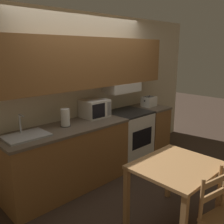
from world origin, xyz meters
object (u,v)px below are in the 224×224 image
Objects in this scene: dining_table at (176,174)px; chair_left_of_table at (224,222)px; microwave at (95,108)px; toaster at (149,101)px; paper_towel_roll at (65,118)px; stove_range at (128,136)px; sink_basin at (26,136)px.

dining_table is 1.06× the size of chair_left_of_table.
microwave reaches higher than toaster.
paper_towel_roll is at bearing 106.29° from chair_left_of_table.
toaster is (0.60, 0.02, 0.56)m from stove_range.
sink_basin reaches higher than dining_table.
microwave is 1.25m from sink_basin.
chair_left_of_table is at bearing -68.53° from sink_basin.
stove_range reaches higher than dining_table.
microwave is 1.63× the size of paper_towel_roll.
dining_table is (0.40, -1.57, -0.41)m from paper_towel_roll.
microwave is at bearing 168.24° from stove_range.
dining_table is at bearing -75.89° from paper_towel_roll.
dining_table is at bearing 85.43° from chair_left_of_table.
sink_basin is 2.36m from chair_left_of_table.
stove_range is 2.27× the size of microwave.
stove_range is 2.39m from chair_left_of_table.
chair_left_of_table is (-1.65, -2.17, -0.58)m from toaster.
stove_range is 1.95m from sink_basin.
paper_towel_roll reaches higher than stove_range.
microwave reaches higher than chair_left_of_table.
sink_basin is at bearing 123.42° from dining_table.
dining_table is (-0.88, -1.53, 0.17)m from stove_range.
sink_basin is at bearing 121.74° from chair_left_of_table.
sink_basin is at bearing -173.43° from microwave.
microwave is 0.44× the size of dining_table.
stove_range reaches higher than chair_left_of_table.
stove_range is 3.51× the size of toaster.
microwave is 1.26m from toaster.
paper_towel_roll is 0.29× the size of chair_left_of_table.
toaster is 0.30× the size of chair_left_of_table.
paper_towel_roll is at bearing 4.25° from sink_basin.
sink_basin is 0.58× the size of dining_table.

